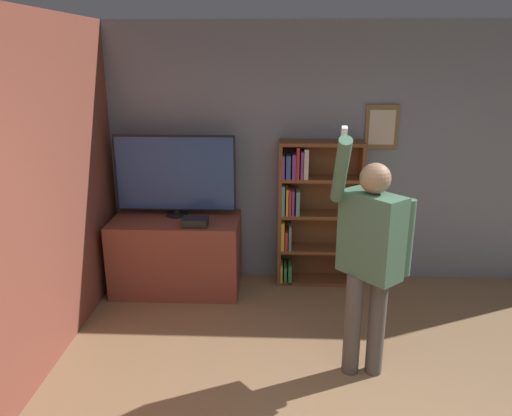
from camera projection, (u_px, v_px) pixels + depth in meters
name	position (u px, v px, depth m)	size (l,w,h in m)	color
wall_back	(326.00, 156.00, 5.22)	(6.53, 0.09, 2.70)	gray
wall_side_brick	(47.00, 192.00, 3.88)	(0.06, 4.55, 2.70)	brown
tv_ledge	(177.00, 254.00, 5.19)	(1.29, 0.70, 0.77)	brown
television	(175.00, 175.00, 5.04)	(1.23, 0.22, 0.84)	black
game_console	(195.00, 222.00, 4.86)	(0.25, 0.19, 0.08)	black
bookshelf	(312.00, 211.00, 5.22)	(0.86, 0.28, 1.54)	brown
person	(370.00, 251.00, 3.60)	(0.60, 0.56, 1.94)	#56514C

